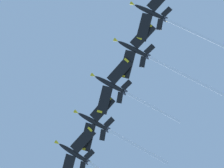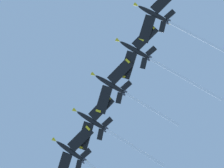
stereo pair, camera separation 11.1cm
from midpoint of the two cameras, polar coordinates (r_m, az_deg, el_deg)
The scene contains 5 objects.
jet_far_left at distance 154.14m, azimuth 6.31°, elevation 7.84°, with size 32.73×20.38×14.61m.
jet_inner_left at distance 152.31m, azimuth 4.54°, elevation 3.24°, with size 35.06×21.32×15.73m.
jet_centre at distance 152.21m, azimuth 1.05°, elevation -0.71°, with size 29.67×19.38×12.57m.
jet_inner_right at distance 152.86m, azimuth -0.45°, elevation -5.55°, with size 31.09×20.34×13.15m.
jet_far_right at distance 153.48m, azimuth -2.50°, elevation -9.63°, with size 34.44×21.16×14.98m.
Camera 1 is at (1.00, 17.31, 1.53)m, focal length 75.88 mm.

